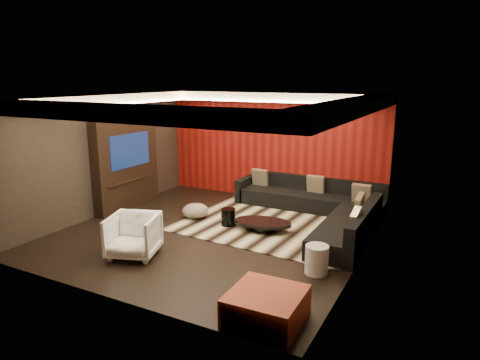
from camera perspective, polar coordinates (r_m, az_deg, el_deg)
The scene contains 26 objects.
floor at distance 8.99m, azimuth -3.50°, elevation -7.18°, with size 6.00×6.00×0.02m, color black.
ceiling at distance 8.41m, azimuth -3.78°, elevation 11.09°, with size 6.00×6.00×0.02m, color silver.
wall_back at distance 11.23m, azimuth 4.37°, elevation 4.47°, with size 6.00×0.02×2.80m, color black.
wall_left at distance 10.45m, azimuth -17.93°, elevation 3.16°, with size 0.02×6.00×2.80m, color black.
wall_right at distance 7.52m, azimuth 16.40°, elevation -0.61°, with size 0.02×6.00×2.80m, color black.
red_feature_wall at distance 11.19m, azimuth 4.29°, elevation 4.44°, with size 5.98×0.05×2.78m, color #6B0C0A.
soffit_back at distance 10.81m, azimuth 3.83°, elevation 11.01°, with size 6.00×0.60×0.22m, color silver.
soffit_front at distance 6.28m, azimuth -16.83°, elevation 8.61°, with size 6.00×0.60×0.22m, color silver.
soffit_left at distance 10.09m, azimuth -17.20°, elevation 10.26°, with size 0.60×4.80×0.22m, color silver.
soffit_right at distance 7.38m, azimuth 14.69°, elevation 9.41°, with size 0.60×4.80×0.22m, color silver.
cove_back at distance 10.51m, azimuth 3.06°, elevation 10.45°, with size 4.80×0.08×0.04m, color #FFD899.
cove_front at distance 6.53m, azimuth -14.69°, elevation 8.13°, with size 4.80×0.08×0.04m, color #FFD899.
cove_left at distance 9.86m, azimuth -15.74°, elevation 9.76°, with size 0.08×4.80×0.04m, color #FFD899.
cove_right at distance 7.48m, azimuth 12.09°, elevation 8.90°, with size 0.08×4.80×0.04m, color #FFD899.
tv_surround at distance 10.81m, azimuth -14.96°, elevation 2.08°, with size 0.30×2.00×2.20m, color black.
tv_screen at distance 10.65m, azimuth -14.44°, elevation 3.85°, with size 0.04×1.30×0.80m, color black.
tv_shelf at distance 10.79m, azimuth -14.21°, elevation -0.08°, with size 0.04×1.60×0.04m, color black.
rug at distance 9.46m, azimuth 4.35°, elevation -5.97°, with size 4.00×3.00×0.02m, color beige.
coffee_table at distance 9.06m, azimuth 3.09°, elevation -6.10°, with size 1.22×1.22×0.20m, color black.
drum_stool at distance 9.33m, azimuth -1.57°, elevation -4.95°, with size 0.32×0.32×0.37m, color black.
striped_pouf at distance 9.86m, azimuth -5.97°, elevation -4.11°, with size 0.60×0.60×0.33m, color beige.
white_side_table at distance 7.27m, azimuth 10.19°, elevation -10.40°, with size 0.39×0.39×0.48m, color silver.
orange_ottoman at distance 5.91m, azimuth 3.51°, elevation -16.54°, with size 0.95×0.95×0.42m, color #992E13.
armchair at distance 7.99m, azimuth -14.02°, elevation -7.22°, with size 0.83×0.86×0.78m, color white.
sectional_sofa at distance 9.86m, azimuth 10.89°, elevation -3.83°, with size 3.65×3.50×0.75m.
throw_pillows at distance 9.75m, azimuth 11.46°, elevation -1.87°, with size 3.29×2.74×0.50m.
Camera 1 is at (4.37, -7.18, 3.17)m, focal length 32.00 mm.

